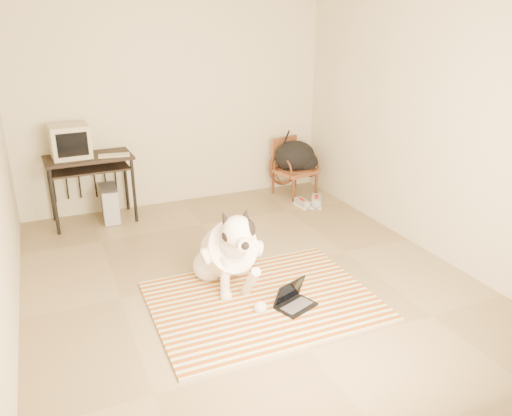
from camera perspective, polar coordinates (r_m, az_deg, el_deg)
floor at (r=4.91m, az=-1.52°, el=-7.44°), size 4.50×4.50×0.00m
wall_back at (r=6.53m, az=-9.24°, el=12.07°), size 4.50×0.00×4.50m
wall_front at (r=2.57m, az=17.36°, el=-2.66°), size 4.50×0.00×4.50m
wall_right at (r=5.48m, az=18.41°, el=9.57°), size 0.00×4.50×4.50m
rug at (r=4.45m, az=0.80°, el=-10.53°), size 1.91×1.46×0.02m
dog at (r=4.52m, az=-3.16°, el=-5.06°), size 0.58×1.22×0.88m
laptop at (r=4.34m, az=4.29°, el=-10.42°), size 0.39×0.34×0.23m
computer_desk at (r=6.18m, az=-18.50°, el=4.57°), size 1.00×0.58×0.82m
crt_monitor at (r=6.14m, az=-20.50°, el=7.18°), size 0.45×0.43×0.38m
desk_keyboard at (r=6.07m, az=-15.91°, el=5.81°), size 0.37×0.18×0.02m
pc_tower at (r=6.32m, az=-16.36°, el=0.48°), size 0.21×0.46×0.43m
rattan_chair at (r=6.96m, az=4.21°, el=4.73°), size 0.62×0.61×0.78m
backpack at (r=6.86m, az=4.67°, el=5.82°), size 0.59×0.47×0.42m
sneaker_left at (r=6.59m, az=5.30°, el=0.53°), size 0.12×0.27×0.09m
sneaker_right at (r=6.64m, az=6.91°, el=0.73°), size 0.28×0.35×0.11m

